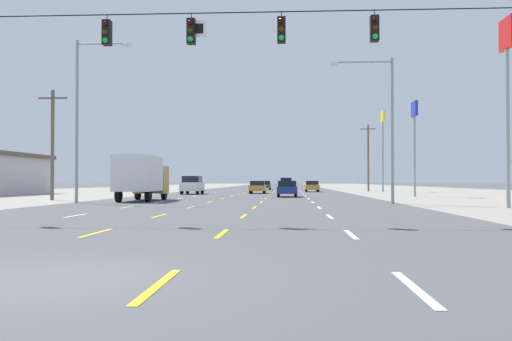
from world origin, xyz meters
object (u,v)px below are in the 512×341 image
Objects in this scene: box_truck_far_left_nearest at (142,176)px; streetlight_right_row_0 at (386,119)px; streetlight_left_row_0 at (82,110)px; sedan_center_turn_midfar at (258,187)px; pole_sign_right_row_1 at (414,127)px; suv_far_left_mid at (192,185)px; sedan_center_turn_farther at (265,185)px; sedan_far_right_far at (312,186)px; pole_sign_right_row_0 at (507,69)px; suv_inner_right_farthest at (286,183)px; pole_sign_right_row_2 at (383,131)px; sedan_inner_right_near at (287,189)px.

streetlight_right_row_0 is at bearing -14.39° from box_truck_far_left_nearest.
streetlight_right_row_0 is (19.56, 0.00, -0.68)m from streetlight_left_row_0.
sedan_center_turn_midfar is at bearing 70.77° from streetlight_left_row_0.
box_truck_far_left_nearest is at bearing -151.75° from pole_sign_right_row_1.
suv_far_left_mid reaches higher than sedan_center_turn_farther.
sedan_center_turn_farther is at bearing 114.11° from sedan_far_right_far.
sedan_center_turn_farther is 61.36m from pole_sign_right_row_0.
pole_sign_right_row_0 is at bearing -11.24° from streetlight_left_row_0.
suv_inner_right_farthest is (3.21, 29.79, 0.27)m from sedan_center_turn_midfar.
sedan_far_right_far is at bearing -167.36° from pole_sign_right_row_2.
box_truck_far_left_nearest is 0.82× the size of pole_sign_right_row_1.
streetlight_right_row_0 is at bearing 0.00° from streetlight_left_row_0.
suv_inner_right_farthest is at bearing 96.28° from streetlight_right_row_0.
box_truck_far_left_nearest is 0.68× the size of streetlight_left_row_0.
suv_far_left_mid and suv_inner_right_farthest have the same top height.
sedan_inner_right_near and sedan_far_right_far have the same top height.
pole_sign_right_row_2 reaches higher than sedan_inner_right_near.
box_truck_far_left_nearest is 20.57m from suv_far_left_mid.
sedan_inner_right_near is 1.00× the size of sedan_center_turn_farther.
sedan_center_turn_farther is at bearing 100.26° from streetlight_right_row_0.
pole_sign_right_row_0 is 1.10× the size of streetlight_right_row_0.
sedan_inner_right_near is at bearing -75.76° from sedan_center_turn_midfar.
box_truck_far_left_nearest is at bearing 56.62° from streetlight_left_row_0.
sedan_inner_right_near is at bearing 45.75° from box_truck_far_left_nearest.
sedan_far_right_far is 0.42× the size of streetlight_left_row_0.
pole_sign_right_row_1 reaches higher than sedan_center_turn_farther.
pole_sign_right_row_0 is 45.93m from pole_sign_right_row_2.
box_truck_far_left_nearest is 37.11m from sedan_far_right_far.
sedan_center_turn_farther is (6.81, 29.19, -0.27)m from suv_far_left_mid.
sedan_center_turn_midfar and sedan_center_turn_farther have the same top height.
suv_inner_right_farthest is at bearing 73.08° from suv_far_left_mid.
sedan_inner_right_near is 13.84m from sedan_center_turn_midfar.
box_truck_far_left_nearest is 15.11m from sedan_inner_right_near.
box_truck_far_left_nearest is at bearing 165.61° from streetlight_right_row_0.
pole_sign_right_row_2 is at bearing 80.56° from streetlight_right_row_0.
sedan_center_turn_midfar is at bearing 27.68° from suv_far_left_mid.
pole_sign_right_row_2 is (9.73, 2.18, 7.53)m from sedan_far_right_far.
suv_inner_right_farthest reaches higher than sedan_center_turn_midfar.
streetlight_right_row_0 reaches higher than sedan_center_turn_midfar.
sedan_center_turn_farther is (-3.56, 38.95, 0.00)m from sedan_inner_right_near.
suv_far_left_mid is 19.48m from sedan_far_right_far.
sedan_inner_right_near is at bearing 120.43° from pole_sign_right_row_0.
suv_far_left_mid reaches higher than sedan_far_right_far.
pole_sign_right_row_2 reaches higher than suv_inner_right_farthest.
suv_inner_right_farthest is (10.32, 53.99, -0.81)m from box_truck_far_left_nearest.
streetlight_left_row_0 is (-2.98, -24.84, 5.02)m from suv_far_left_mid.
streetlight_left_row_0 reaches higher than suv_far_left_mid.
sedan_inner_right_near is 0.49× the size of streetlight_right_row_0.
sedan_inner_right_near is (10.51, 10.79, -1.08)m from box_truck_far_left_nearest.
pole_sign_right_row_1 is (15.25, -37.81, 5.68)m from sedan_center_turn_farther.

